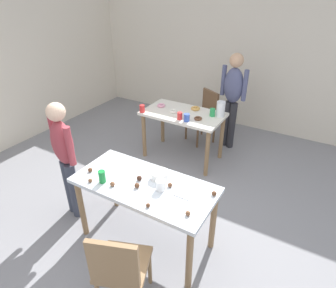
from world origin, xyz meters
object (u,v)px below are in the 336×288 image
object	(u,v)px
soda_can	(102,177)
pitcher_far	(221,109)
person_girl_near	(64,153)
chair_near_table	(120,267)
chair_far_table	(205,113)
person_adult_far	(233,94)
dining_table_far	(183,120)
dining_table_near	(144,192)
mixing_bowl	(160,175)

from	to	relation	value
soda_can	pitcher_far	xyz separation A→B (m)	(0.40, 2.01, 0.05)
person_girl_near	chair_near_table	bearing A→B (deg)	-27.12
chair_far_table	person_adult_far	distance (m)	0.60
dining_table_far	dining_table_near	bearing A→B (deg)	-74.73
dining_table_far	person_girl_near	world-z (taller)	person_girl_near
dining_table_far	chair_near_table	xyz separation A→B (m)	(0.69, -2.37, -0.14)
chair_near_table	person_adult_far	distance (m)	3.10
person_girl_near	mixing_bowl	size ratio (longest dim) A/B	7.97
mixing_bowl	person_adult_far	bearing A→B (deg)	91.45
person_adult_far	person_girl_near	bearing A→B (deg)	-112.20
chair_far_table	person_girl_near	size ratio (longest dim) A/B	0.62
dining_table_near	person_adult_far	xyz separation A→B (m)	(0.03, 2.37, 0.27)
dining_table_far	person_adult_far	distance (m)	0.89
chair_near_table	mixing_bowl	distance (m)	0.90
person_girl_near	soda_can	size ratio (longest dim) A/B	11.44
dining_table_near	mixing_bowl	bearing A→B (deg)	58.15
dining_table_near	person_adult_far	world-z (taller)	person_adult_far
dining_table_near	mixing_bowl	xyz separation A→B (m)	(0.09, 0.14, 0.14)
person_adult_far	pitcher_far	size ratio (longest dim) A/B	7.01
soda_can	pitcher_far	bearing A→B (deg)	78.65
person_adult_far	mixing_bowl	distance (m)	2.23
mixing_bowl	pitcher_far	bearing A→B (deg)	91.26
mixing_bowl	soda_can	world-z (taller)	soda_can
person_girl_near	person_adult_far	size ratio (longest dim) A/B	0.92
person_girl_near	soda_can	xyz separation A→B (m)	(0.61, -0.10, -0.02)
dining_table_far	pitcher_far	distance (m)	0.57
mixing_bowl	soda_can	size ratio (longest dim) A/B	1.44
dining_table_near	chair_far_table	bearing A→B (deg)	99.71
dining_table_near	chair_near_table	world-z (taller)	chair_near_table
chair_far_table	mixing_bowl	distance (m)	2.28
chair_near_table	dining_table_far	bearing A→B (deg)	106.37
soda_can	dining_table_near	bearing A→B (deg)	27.14
chair_far_table	pitcher_far	size ratio (longest dim) A/B	4.00
dining_table_far	chair_far_table	xyz separation A→B (m)	(0.05, 0.68, -0.14)
chair_far_table	person_girl_near	world-z (taller)	person_girl_near
person_girl_near	person_adult_far	world-z (taller)	person_adult_far
dining_table_near	person_girl_near	bearing A→B (deg)	-175.41
person_adult_far	chair_far_table	bearing A→B (deg)	-178.04
dining_table_near	mixing_bowl	distance (m)	0.22
dining_table_near	dining_table_far	xyz separation A→B (m)	(-0.46, 1.67, -0.01)
chair_far_table	soda_can	xyz separation A→B (m)	(0.05, -2.53, 0.31)
dining_table_far	pitcher_far	xyz separation A→B (m)	(0.51, 0.15, 0.22)
dining_table_far	mixing_bowl	distance (m)	1.63
chair_far_table	dining_table_far	bearing A→B (deg)	-94.50
dining_table_near	chair_near_table	xyz separation A→B (m)	(0.24, -0.69, -0.15)
person_girl_near	soda_can	distance (m)	0.62
chair_near_table	chair_far_table	bearing A→B (deg)	101.88
person_adult_far	dining_table_near	bearing A→B (deg)	-90.76
dining_table_far	chair_far_table	distance (m)	0.70
chair_near_table	mixing_bowl	xyz separation A→B (m)	(-0.15, 0.84, 0.29)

